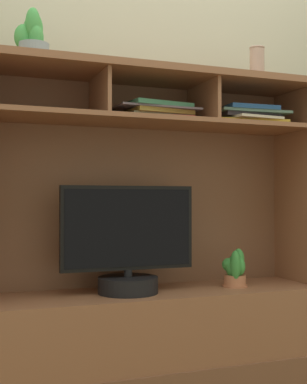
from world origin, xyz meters
name	(u,v)px	position (x,y,z in m)	size (l,w,h in m)	color
back_wall	(135,100)	(0.00, 0.25, 1.40)	(6.00, 0.02, 2.80)	beige
media_console	(153,309)	(0.00, 0.01, 0.44)	(1.58, 0.46, 1.48)	#915C3D
tv_monitor	(128,250)	(-0.13, -0.03, 0.71)	(0.58, 0.26, 0.45)	black
potted_orchid	(235,269)	(0.38, -0.04, 0.60)	(0.11, 0.12, 0.17)	#BB724E
magazine_stack_left	(247,117)	(0.46, -0.02, 1.31)	(0.37, 0.26, 0.08)	gold
magazine_stack_centre	(156,113)	(0.02, 0.02, 1.31)	(0.37, 0.27, 0.07)	#AA2E2F
potted_succulent	(33,40)	(-0.52, 0.03, 1.58)	(0.15, 0.14, 0.22)	gray
ceramic_vase	(257,64)	(0.51, -0.02, 1.56)	(0.07, 0.07, 0.16)	tan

